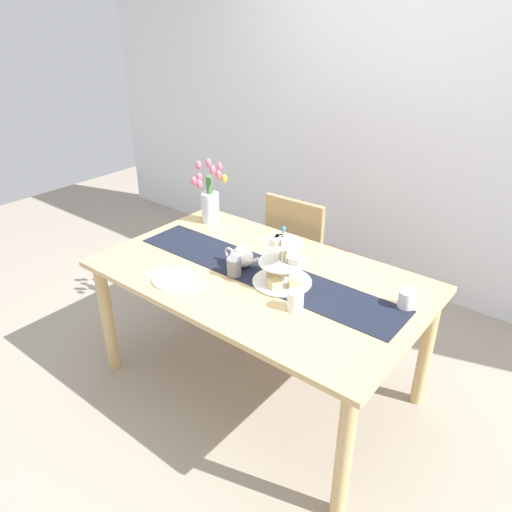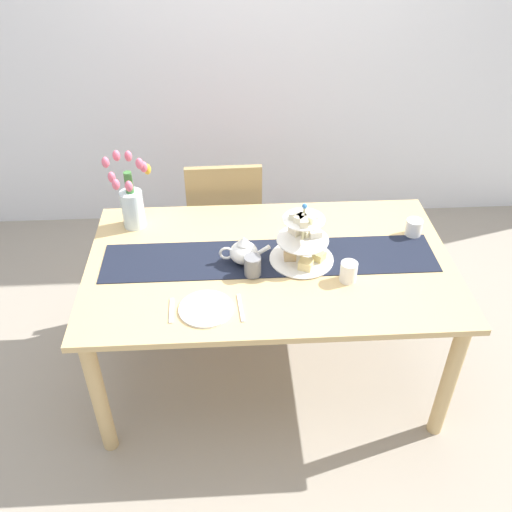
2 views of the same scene
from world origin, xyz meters
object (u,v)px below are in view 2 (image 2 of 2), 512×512
object	(u,v)px
dining_table	(270,276)
dinner_plate_left	(206,309)
tiered_cake_stand	(302,242)
mug_grey	(253,266)
teapot	(244,252)
chair_left	(225,219)
mug_white_text	(349,272)
tulip_vase	(131,200)
cream_jug	(414,228)
knife_left	(241,308)
fork_left	(171,310)

from	to	relation	value
dining_table	dinner_plate_left	size ratio (longest dim) A/B	7.42
tiered_cake_stand	mug_grey	xyz separation A→B (m)	(-0.23, -0.10, -0.05)
dinner_plate_left	teapot	bearing A→B (deg)	61.97
chair_left	dinner_plate_left	size ratio (longest dim) A/B	3.96
dinner_plate_left	mug_white_text	size ratio (longest dim) A/B	2.42
teapot	mug_white_text	bearing A→B (deg)	-19.13
tiered_cake_stand	tulip_vase	distance (m)	0.88
chair_left	mug_grey	distance (m)	0.89
cream_jug	mug_grey	world-z (taller)	mug_grey
tiered_cake_stand	cream_jug	distance (m)	0.61
chair_left	knife_left	size ratio (longest dim) A/B	5.35
tiered_cake_stand	mug_white_text	bearing A→B (deg)	-40.83
chair_left	knife_left	world-z (taller)	chair_left
chair_left	cream_jug	distance (m)	1.13
mug_white_text	fork_left	bearing A→B (deg)	-168.32
dinner_plate_left	fork_left	xyz separation A→B (m)	(-0.15, 0.00, -0.00)
fork_left	mug_grey	size ratio (longest dim) A/B	1.58
dining_table	mug_grey	distance (m)	0.19
tiered_cake_stand	dinner_plate_left	xyz separation A→B (m)	(-0.44, -0.32, -0.10)
teapot	cream_jug	distance (m)	0.87
tiered_cake_stand	mug_white_text	distance (m)	0.25
chair_left	tiered_cake_stand	xyz separation A→B (m)	(0.36, -0.73, 0.33)
teapot	knife_left	size ratio (longest dim) A/B	1.40
chair_left	mug_grey	bearing A→B (deg)	-81.50
chair_left	tiered_cake_stand	size ratio (longest dim) A/B	2.99
cream_jug	dinner_plate_left	xyz separation A→B (m)	(-1.02, -0.49, -0.04)
chair_left	teapot	world-z (taller)	chair_left
chair_left	dinner_plate_left	distance (m)	1.08
dinner_plate_left	mug_grey	world-z (taller)	mug_grey
teapot	mug_white_text	xyz separation A→B (m)	(0.46, -0.16, -0.01)
tiered_cake_stand	fork_left	size ratio (longest dim) A/B	2.03
tiered_cake_stand	knife_left	xyz separation A→B (m)	(-0.30, -0.32, -0.10)
knife_left	mug_grey	xyz separation A→B (m)	(0.06, 0.22, 0.05)
cream_jug	mug_white_text	distance (m)	0.51
cream_jug	mug_grey	bearing A→B (deg)	-161.44
teapot	mug_white_text	distance (m)	0.49
chair_left	cream_jug	size ratio (longest dim) A/B	10.71
cream_jug	mug_grey	distance (m)	0.86
chair_left	cream_jug	bearing A→B (deg)	-30.89
dining_table	fork_left	world-z (taller)	fork_left
tulip_vase	fork_left	distance (m)	0.71
tiered_cake_stand	fork_left	bearing A→B (deg)	-151.21
tulip_vase	knife_left	distance (m)	0.85
dining_table	teapot	xyz separation A→B (m)	(-0.12, 0.00, 0.15)
dining_table	fork_left	size ratio (longest dim) A/B	11.38
mug_white_text	tulip_vase	bearing A→B (deg)	153.52
dining_table	fork_left	bearing A→B (deg)	-143.94
cream_jug	mug_white_text	bearing A→B (deg)	-139.42
knife_left	cream_jug	bearing A→B (deg)	29.48
dining_table	cream_jug	size ratio (longest dim) A/B	20.09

